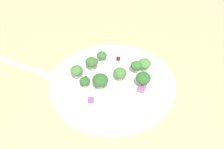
{
  "coord_description": "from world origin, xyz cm",
  "views": [
    {
      "loc": [
        -0.73,
        -41.04,
        38.86
      ],
      "look_at": [
        -0.08,
        0.28,
        2.7
      ],
      "focal_mm": 47.01,
      "sensor_mm": 36.0,
      "label": 1
    }
  ],
  "objects": [
    {
      "name": "broccoli_floret_7",
      "position": [
        -3.98,
        3.18,
        3.32
      ],
      "size": [
        2.44,
        2.44,
        2.47
      ],
      "color": "#9EC684",
      "rests_on": "plate"
    },
    {
      "name": "cranberry_0",
      "position": [
        1.3,
        5.77,
        2.22
      ],
      "size": [
        0.87,
        0.87,
        0.87
      ],
      "primitive_type": "sphere",
      "color": "maroon",
      "rests_on": "plate"
    },
    {
      "name": "onion_bit_1",
      "position": [
        5.23,
        -2.93,
        1.95
      ],
      "size": [
        1.6,
        1.57,
        0.59
      ],
      "primitive_type": "cube",
      "rotation": [
        0.0,
        0.0,
        2.79
      ],
      "color": "#A35B93",
      "rests_on": "plate"
    },
    {
      "name": "broccoli_floret_5",
      "position": [
        1.39,
        0.27,
        3.24
      ],
      "size": [
        2.42,
        2.42,
        2.45
      ],
      "color": "#ADD18E",
      "rests_on": "plate"
    },
    {
      "name": "fork",
      "position": [
        -17.24,
        5.33,
        0.25
      ],
      "size": [
        17.42,
        9.98,
        0.5
      ],
      "color": "silver",
      "rests_on": "ground_plane"
    },
    {
      "name": "onion_bit_0",
      "position": [
        -3.87,
        -5.38,
        1.76
      ],
      "size": [
        1.12,
        1.23,
        0.36
      ],
      "primitive_type": "cube",
      "rotation": [
        0.0,
        0.0,
        1.51
      ],
      "color": "#934C84",
      "rests_on": "plate"
    },
    {
      "name": "broccoli_floret_0",
      "position": [
        6.27,
        2.81,
        3.14
      ],
      "size": [
        2.48,
        2.48,
        2.51
      ],
      "color": "#8EB77A",
      "rests_on": "plate"
    },
    {
      "name": "ground_plane",
      "position": [
        0.0,
        0.0,
        -1.0
      ],
      "size": [
        180.0,
        180.0,
        2.0
      ],
      "primitive_type": "cube",
      "color": "tan"
    },
    {
      "name": "broccoli_floret_6",
      "position": [
        -6.68,
        0.67,
        3.36
      ],
      "size": [
        2.36,
        2.36,
        2.39
      ],
      "color": "#ADD18E",
      "rests_on": "plate"
    },
    {
      "name": "dressing_pool",
      "position": [
        -0.08,
        0.28,
        1.3
      ],
      "size": [
        13.9,
        13.9,
        0.2
      ],
      "primitive_type": "cylinder",
      "color": "white",
      "rests_on": "plate"
    },
    {
      "name": "onion_bit_2",
      "position": [
        2.06,
        1.79,
        1.76
      ],
      "size": [
        1.45,
        1.39,
        0.43
      ],
      "primitive_type": "cube",
      "rotation": [
        0.0,
        0.0,
        2.01
      ],
      "color": "#A35B93",
      "rests_on": "plate"
    },
    {
      "name": "plate",
      "position": [
        -0.08,
        0.28,
        0.86
      ],
      "size": [
        23.97,
        23.97,
        1.7
      ],
      "color": "white",
      "rests_on": "ground_plane"
    },
    {
      "name": "cranberry_1",
      "position": [
        5.74,
        -1.37,
        1.9
      ],
      "size": [
        0.9,
        0.9,
        0.9
      ],
      "primitive_type": "sphere",
      "color": "maroon",
      "rests_on": "plate"
    },
    {
      "name": "broccoli_floret_4",
      "position": [
        -5.07,
        -1.79,
        2.9
      ],
      "size": [
        1.95,
        1.95,
        1.97
      ],
      "color": "#ADD18E",
      "rests_on": "plate"
    },
    {
      "name": "broccoli_floret_2",
      "position": [
        5.55,
        -1.75,
        3.46
      ],
      "size": [
        2.72,
        2.72,
        2.76
      ],
      "color": "#8EB77A",
      "rests_on": "plate"
    },
    {
      "name": "broccoli_floret_3",
      "position": [
        4.56,
        2.17,
        3.2
      ],
      "size": [
        2.13,
        2.13,
        2.16
      ],
      "color": "#8EB77A",
      "rests_on": "plate"
    },
    {
      "name": "cranberry_2",
      "position": [
        -5.04,
        0.52,
        1.75
      ],
      "size": [
        0.75,
        0.75,
        0.75
      ],
      "primitive_type": "sphere",
      "color": "maroon",
      "rests_on": "plate"
    },
    {
      "name": "broccoli_floret_8",
      "position": [
        -2.23,
        -2.02,
        3.3
      ],
      "size": [
        2.88,
        2.88,
        2.92
      ],
      "color": "#9EC684",
      "rests_on": "plate"
    },
    {
      "name": "broccoli_floret_1",
      "position": [
        -2.04,
        6.01,
        2.78
      ],
      "size": [
        2.03,
        2.03,
        2.06
      ],
      "color": "#9EC684",
      "rests_on": "plate"
    }
  ]
}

